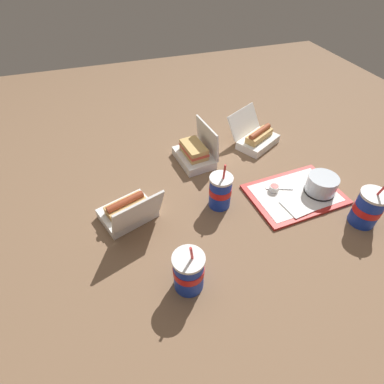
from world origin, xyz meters
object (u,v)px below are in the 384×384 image
(food_tray, at_px, (295,194))
(clamshell_hotdog_front, at_px, (128,211))
(soda_cup_front, at_px, (368,208))
(cake_container, at_px, (321,185))
(clamshell_sandwich_right, at_px, (195,153))
(soda_cup_left, at_px, (189,271))
(plastic_fork, at_px, (279,188))
(clamshell_hotdog_corner, at_px, (257,138))
(soda_cup_right, at_px, (220,191))
(ketchup_cup, at_px, (274,188))

(food_tray, distance_m, clamshell_hotdog_front, 0.67)
(food_tray, xyz_separation_m, soda_cup_front, (0.16, -0.20, 0.07))
(cake_container, bearing_deg, food_tray, 167.70)
(clamshell_sandwich_right, xyz_separation_m, soda_cup_left, (-0.22, -0.60, 0.03))
(food_tray, xyz_separation_m, plastic_fork, (-0.05, 0.04, 0.01))
(clamshell_hotdog_front, height_order, clamshell_hotdog_corner, clamshell_hotdog_front)
(plastic_fork, distance_m, soda_cup_right, 0.27)
(food_tray, height_order, clamshell_sandwich_right, clamshell_sandwich_right)
(clamshell_hotdog_front, relative_size, soda_cup_left, 1.22)
(soda_cup_right, xyz_separation_m, soda_cup_left, (-0.22, -0.30, 0.00))
(clamshell_hotdog_corner, bearing_deg, plastic_fork, -100.87)
(cake_container, relative_size, clamshell_sandwich_right, 0.57)
(clamshell_hotdog_corner, bearing_deg, ketchup_cup, -105.21)
(clamshell_hotdog_corner, distance_m, soda_cup_right, 0.47)
(clamshell_hotdog_corner, xyz_separation_m, soda_cup_front, (0.14, -0.58, 0.03))
(clamshell_hotdog_front, xyz_separation_m, soda_cup_right, (0.35, -0.04, 0.03))
(ketchup_cup, bearing_deg, clamshell_hotdog_front, 175.69)
(food_tray, height_order, cake_container, cake_container)
(food_tray, relative_size, ketchup_cup, 9.67)
(clamshell_hotdog_front, bearing_deg, clamshell_sandwich_right, 36.78)
(food_tray, relative_size, clamshell_sandwich_right, 1.80)
(food_tray, xyz_separation_m, clamshell_hotdog_corner, (0.02, 0.38, 0.03))
(ketchup_cup, height_order, plastic_fork, ketchup_cup)
(clamshell_hotdog_front, height_order, clamshell_sandwich_right, clamshell_sandwich_right)
(cake_container, xyz_separation_m, soda_cup_right, (-0.41, 0.07, 0.02))
(clamshell_hotdog_front, relative_size, clamshell_hotdog_corner, 0.92)
(plastic_fork, relative_size, soda_cup_left, 0.54)
(food_tray, relative_size, soda_cup_front, 1.90)
(cake_container, distance_m, soda_cup_front, 0.19)
(cake_container, xyz_separation_m, soda_cup_left, (-0.64, -0.22, 0.03))
(food_tray, height_order, soda_cup_right, soda_cup_right)
(plastic_fork, height_order, clamshell_sandwich_right, clamshell_sandwich_right)
(clamshell_hotdog_front, height_order, soda_cup_left, soda_cup_left)
(cake_container, relative_size, soda_cup_front, 0.60)
(ketchup_cup, relative_size, soda_cup_left, 0.20)
(cake_container, height_order, soda_cup_left, soda_cup_left)
(food_tray, bearing_deg, soda_cup_front, -51.70)
(clamshell_hotdog_front, xyz_separation_m, clamshell_sandwich_right, (0.35, 0.26, 0.00))
(clamshell_sandwich_right, distance_m, soda_cup_right, 0.30)
(food_tray, height_order, plastic_fork, plastic_fork)
(soda_cup_left, bearing_deg, cake_container, 19.49)
(clamshell_sandwich_right, height_order, soda_cup_left, soda_cup_left)
(clamshell_hotdog_front, relative_size, soda_cup_front, 1.22)
(clamshell_sandwich_right, relative_size, soda_cup_left, 1.05)
(soda_cup_left, bearing_deg, clamshell_hotdog_front, 111.08)
(soda_cup_front, bearing_deg, clamshell_sandwich_right, 130.56)
(ketchup_cup, distance_m, soda_cup_front, 0.34)
(food_tray, bearing_deg, soda_cup_left, -155.34)
(cake_container, distance_m, soda_cup_left, 0.67)
(soda_cup_right, bearing_deg, clamshell_sandwich_right, 89.78)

